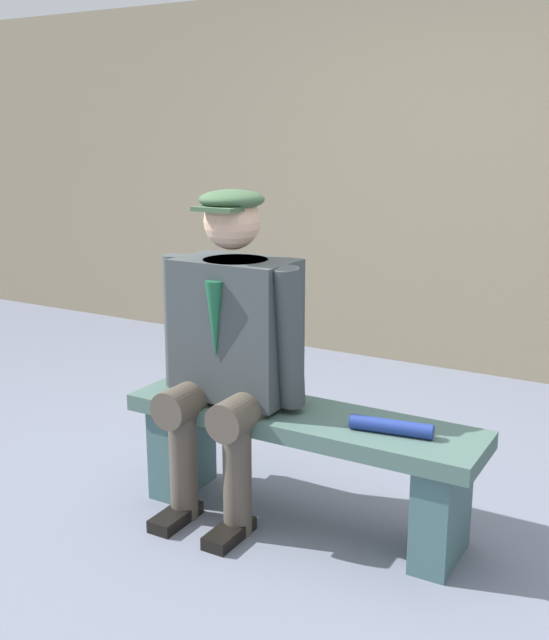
{
  "coord_description": "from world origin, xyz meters",
  "views": [
    {
      "loc": [
        -1.28,
        2.43,
        1.51
      ],
      "look_at": [
        0.12,
        0.0,
        0.81
      ],
      "focal_mm": 42.74,
      "sensor_mm": 36.0,
      "label": 1
    }
  ],
  "objects": [
    {
      "name": "ground_plane",
      "position": [
        0.0,
        0.0,
        0.0
      ],
      "size": [
        30.0,
        30.0,
        0.0
      ],
      "primitive_type": "plane",
      "color": "slate"
    },
    {
      "name": "bench",
      "position": [
        0.0,
        0.0,
        0.31
      ],
      "size": [
        1.42,
        0.36,
        0.46
      ],
      "color": "#446158",
      "rests_on": "ground"
    },
    {
      "name": "seated_man",
      "position": [
        0.29,
        0.04,
        0.72
      ],
      "size": [
        0.63,
        0.52,
        1.29
      ],
      "color": "#3B4243",
      "rests_on": "ground"
    },
    {
      "name": "rolled_magazine",
      "position": [
        -0.38,
        0.03,
        0.48
      ],
      "size": [
        0.3,
        0.1,
        0.05
      ],
      "primitive_type": "cylinder",
      "rotation": [
        0.0,
        1.57,
        0.15
      ],
      "color": "navy",
      "rests_on": "bench"
    },
    {
      "name": "stadium_wall",
      "position": [
        0.0,
        -2.35,
        1.19
      ],
      "size": [
        12.0,
        0.24,
        2.39
      ],
      "primitive_type": "cube",
      "color": "gray",
      "rests_on": "ground"
    }
  ]
}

